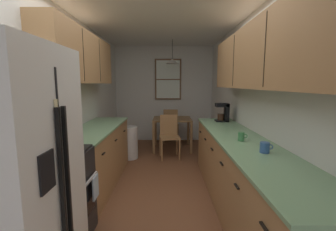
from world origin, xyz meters
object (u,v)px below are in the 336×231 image
(coffee_maker, at_px, (224,112))
(mug_by_coffeemaker, at_px, (241,136))
(stove_range, at_px, (54,197))
(dining_chair_near, at_px, (169,134))
(microwave_over_range, at_px, (32,65))
(dining_chair_far, at_px, (171,124))
(mug_spare, at_px, (265,147))
(refrigerator, at_px, (4,188))
(dining_table, at_px, (172,123))
(trash_bin, at_px, (129,143))
(storage_canister, at_px, (75,131))

(coffee_maker, xyz_separation_m, mug_by_coffeemaker, (-0.12, -1.38, -0.12))
(stove_range, distance_m, dining_chair_near, 2.88)
(microwave_over_range, xyz_separation_m, dining_chair_far, (1.29, 3.86, -1.22))
(coffee_maker, bearing_deg, mug_spare, -91.45)
(dining_chair_near, bearing_deg, mug_by_coffeemaker, -68.94)
(refrigerator, xyz_separation_m, dining_table, (1.14, 3.97, -0.27))
(coffee_maker, height_order, mug_spare, coffee_maker)
(microwave_over_range, relative_size, dining_table, 0.67)
(microwave_over_range, bearing_deg, trash_bin, 80.99)
(stove_range, bearing_deg, dining_chair_far, 73.03)
(refrigerator, relative_size, trash_bin, 2.66)
(refrigerator, distance_m, dining_chair_near, 3.55)
(microwave_over_range, distance_m, dining_table, 3.68)
(refrigerator, bearing_deg, dining_chair_far, 76.31)
(dining_chair_far, relative_size, storage_canister, 4.72)
(storage_canister, bearing_deg, microwave_over_range, -100.41)
(dining_chair_far, height_order, mug_spare, mug_spare)
(dining_chair_far, relative_size, mug_spare, 7.12)
(microwave_over_range, height_order, mug_by_coffeemaker, microwave_over_range)
(refrigerator, bearing_deg, microwave_over_range, 104.05)
(dining_chair_near, distance_m, dining_chair_far, 1.21)
(dining_table, xyz_separation_m, dining_chair_far, (-0.02, 0.61, -0.13))
(dining_table, relative_size, coffee_maker, 2.79)
(refrigerator, height_order, stove_range, refrigerator)
(trash_bin, bearing_deg, mug_spare, -55.51)
(microwave_over_range, xyz_separation_m, coffee_maker, (2.19, 1.89, -0.65))
(dining_chair_near, distance_m, mug_spare, 2.79)
(mug_spare, bearing_deg, stove_range, -178.79)
(mug_by_coffeemaker, bearing_deg, storage_canister, 177.68)
(dining_chair_near, bearing_deg, stove_range, -113.11)
(stove_range, bearing_deg, mug_by_coffeemaker, 14.59)
(stove_range, bearing_deg, dining_chair_near, 66.89)
(microwave_over_range, xyz_separation_m, dining_chair_near, (1.24, 2.65, -1.22))
(refrigerator, xyz_separation_m, coffee_maker, (2.01, 2.60, 0.17))
(mug_spare, bearing_deg, refrigerator, -159.02)
(dining_table, bearing_deg, trash_bin, -143.08)
(coffee_maker, bearing_deg, dining_table, 122.67)
(stove_range, xyz_separation_m, dining_chair_far, (1.18, 3.86, 0.03))
(dining_table, xyz_separation_m, mug_spare, (0.83, -3.21, 0.33))
(dining_chair_near, relative_size, mug_by_coffeemaker, 8.13)
(refrigerator, height_order, dining_chair_far, refrigerator)
(refrigerator, xyz_separation_m, mug_by_coffeemaker, (1.89, 1.22, 0.05))
(storage_canister, xyz_separation_m, mug_by_coffeemaker, (1.96, -0.08, -0.04))
(dining_chair_far, bearing_deg, mug_spare, -77.40)
(trash_bin, bearing_deg, storage_canister, -98.60)
(stove_range, xyz_separation_m, storage_canister, (-0.01, 0.59, 0.52))
(stove_range, distance_m, microwave_over_range, 1.25)
(microwave_over_range, xyz_separation_m, mug_spare, (2.15, 0.04, -0.77))
(storage_canister, xyz_separation_m, mug_spare, (2.04, -0.54, -0.04))
(stove_range, height_order, trash_bin, stove_range)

